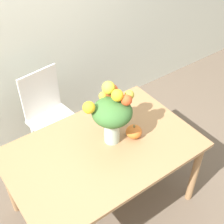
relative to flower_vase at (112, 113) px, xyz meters
The scene contains 6 objects.
ground_plane 1.01m from the flower_vase, 162.59° to the right, with size 12.00×12.00×0.00m, color brown.
wall_back 1.24m from the flower_vase, 95.46° to the left, with size 8.00×0.06×2.70m.
dining_table 0.38m from the flower_vase, 162.59° to the right, with size 1.44×0.94×0.73m.
flower_vase is the anchor object (origin of this frame).
pumpkin 0.28m from the flower_vase, 26.32° to the right, with size 0.13×0.13×0.12m.
dining_chair_near_window 0.94m from the flower_vase, 101.86° to the left, with size 0.47×0.47×0.95m.
Camera 1 is at (-0.89, -1.35, 2.47)m, focal length 50.00 mm.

